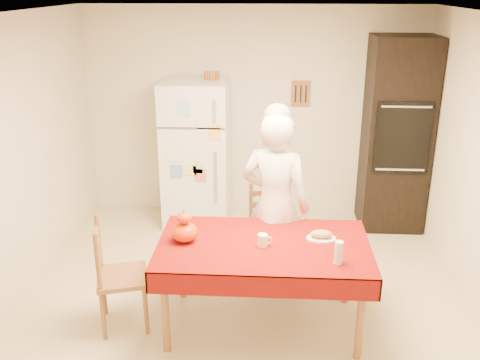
# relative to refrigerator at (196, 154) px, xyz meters

# --- Properties ---
(floor) EXTENTS (4.50, 4.50, 0.00)m
(floor) POSITION_rel_refrigerator_xyz_m (0.65, -1.88, -0.85)
(floor) COLOR #C3B68D
(floor) RESTS_ON ground
(room_shell) EXTENTS (4.02, 4.52, 2.51)m
(room_shell) POSITION_rel_refrigerator_xyz_m (0.65, -1.88, 0.77)
(room_shell) COLOR beige
(room_shell) RESTS_ON ground
(refrigerator) EXTENTS (0.75, 0.74, 1.70)m
(refrigerator) POSITION_rel_refrigerator_xyz_m (0.00, 0.00, 0.00)
(refrigerator) COLOR white
(refrigerator) RESTS_ON floor
(oven_cabinet) EXTENTS (0.70, 0.62, 2.20)m
(oven_cabinet) POSITION_rel_refrigerator_xyz_m (2.28, 0.05, 0.25)
(oven_cabinet) COLOR black
(oven_cabinet) RESTS_ON floor
(dining_table) EXTENTS (1.70, 1.00, 0.76)m
(dining_table) POSITION_rel_refrigerator_xyz_m (0.83, -2.06, -0.16)
(dining_table) COLOR brown
(dining_table) RESTS_ON floor
(chair_far) EXTENTS (0.51, 0.50, 0.95)m
(chair_far) POSITION_rel_refrigerator_xyz_m (0.89, -1.24, -0.34)
(chair_far) COLOR brown
(chair_far) RESTS_ON floor
(chair_left) EXTENTS (0.50, 0.51, 0.95)m
(chair_left) POSITION_rel_refrigerator_xyz_m (-0.39, -2.14, -0.34)
(chair_left) COLOR brown
(chair_left) RESTS_ON floor
(seated_woman) EXTENTS (0.73, 0.59, 1.73)m
(seated_woman) POSITION_rel_refrigerator_xyz_m (0.92, -1.52, 0.01)
(seated_woman) COLOR silver
(seated_woman) RESTS_ON floor
(coffee_mug) EXTENTS (0.08, 0.08, 0.10)m
(coffee_mug) POSITION_rel_refrigerator_xyz_m (0.82, -2.10, -0.04)
(coffee_mug) COLOR white
(coffee_mug) RESTS_ON dining_table
(pumpkin_lower) EXTENTS (0.21, 0.21, 0.16)m
(pumpkin_lower) POSITION_rel_refrigerator_xyz_m (0.19, -2.05, -0.01)
(pumpkin_lower) COLOR #CA5004
(pumpkin_lower) RESTS_ON dining_table
(pumpkin_upper) EXTENTS (0.12, 0.12, 0.09)m
(pumpkin_upper) POSITION_rel_refrigerator_xyz_m (0.19, -2.05, 0.12)
(pumpkin_upper) COLOR #D44B04
(pumpkin_upper) RESTS_ON pumpkin_lower
(wine_glass) EXTENTS (0.07, 0.07, 0.18)m
(wine_glass) POSITION_rel_refrigerator_xyz_m (1.39, -2.34, -0.00)
(wine_glass) COLOR silver
(wine_glass) RESTS_ON dining_table
(bread_plate) EXTENTS (0.24, 0.24, 0.02)m
(bread_plate) POSITION_rel_refrigerator_xyz_m (1.29, -1.96, -0.08)
(bread_plate) COLOR white
(bread_plate) RESTS_ON dining_table
(bread_loaf) EXTENTS (0.18, 0.10, 0.06)m
(bread_loaf) POSITION_rel_refrigerator_xyz_m (1.29, -1.96, -0.04)
(bread_loaf) COLOR #957749
(bread_loaf) RESTS_ON bread_plate
(spice_jar_left) EXTENTS (0.05, 0.05, 0.10)m
(spice_jar_left) POSITION_rel_refrigerator_xyz_m (0.13, 0.05, 0.90)
(spice_jar_left) COLOR brown
(spice_jar_left) RESTS_ON refrigerator
(spice_jar_mid) EXTENTS (0.05, 0.05, 0.10)m
(spice_jar_mid) POSITION_rel_refrigerator_xyz_m (0.19, 0.05, 0.90)
(spice_jar_mid) COLOR #8D5D19
(spice_jar_mid) RESTS_ON refrigerator
(spice_jar_right) EXTENTS (0.05, 0.05, 0.10)m
(spice_jar_right) POSITION_rel_refrigerator_xyz_m (0.25, 0.05, 0.90)
(spice_jar_right) COLOR brown
(spice_jar_right) RESTS_ON refrigerator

